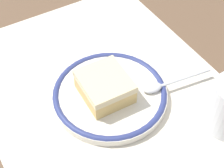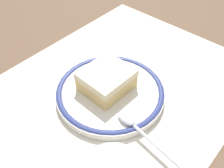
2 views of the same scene
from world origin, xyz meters
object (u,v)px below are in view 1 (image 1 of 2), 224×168
object	(u,v)px
plate	(112,93)
spoon	(161,85)
cake_slice	(105,87)
napkin	(112,40)

from	to	relation	value
plate	spoon	distance (m)	0.09
plate	spoon	world-z (taller)	spoon
spoon	plate	bearing A→B (deg)	-114.40
cake_slice	napkin	world-z (taller)	cake_slice
spoon	cake_slice	bearing A→B (deg)	-111.44
plate	cake_slice	size ratio (longest dim) A/B	2.28
plate	cake_slice	world-z (taller)	cake_slice
plate	napkin	world-z (taller)	plate
spoon	napkin	size ratio (longest dim) A/B	1.05
plate	spoon	size ratio (longest dim) A/B	1.47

